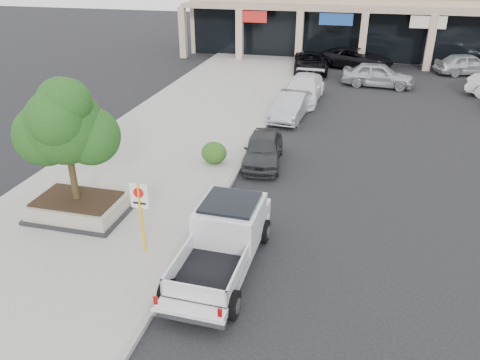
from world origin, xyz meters
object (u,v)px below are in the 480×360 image
object	(u,v)px
planter_tree	(71,125)
curb_car_d	(311,63)
pickup_truck	(221,244)
lot_car_e	(467,64)
lot_car_d	(356,58)
curb_car_a	(263,149)
curb_car_c	(303,89)
curb_car_b	(291,106)
planter	(78,207)
no_parking_sign	(140,209)
lot_car_a	(378,75)

from	to	relation	value
planter_tree	curb_car_d	xyz separation A→B (m)	(5.08, 23.78, -2.67)
pickup_truck	lot_car_e	distance (m)	29.74
lot_car_d	curb_car_a	bearing A→B (deg)	-170.73
planter_tree	curb_car_c	distance (m)	17.18
pickup_truck	lot_car_d	distance (m)	27.77
curb_car_b	curb_car_d	bearing A→B (deg)	96.55
planter_tree	curb_car_d	bearing A→B (deg)	77.94
curb_car_a	curb_car_b	distance (m)	6.38
curb_car_a	planter	bearing A→B (deg)	-136.02
no_parking_sign	lot_car_d	xyz separation A→B (m)	(5.41, 27.53, -0.83)
pickup_truck	curb_car_b	distance (m)	14.14
no_parking_sign	curb_car_d	xyz separation A→B (m)	(2.11, 25.36, -0.89)
curb_car_a	curb_car_c	distance (m)	9.97
no_parking_sign	lot_car_e	world-z (taller)	no_parking_sign
curb_car_a	lot_car_e	size ratio (longest dim) A/B	0.85
planter	curb_car_b	world-z (taller)	curb_car_b
curb_car_a	lot_car_d	xyz separation A→B (m)	(3.32, 19.86, 0.13)
curb_car_a	curb_car_c	bearing A→B (deg)	81.05
planter	lot_car_e	bearing A→B (deg)	57.43
lot_car_a	curb_car_d	bearing A→B (deg)	63.44
curb_car_d	curb_car_a	bearing A→B (deg)	-97.31
curb_car_b	lot_car_a	distance (m)	9.49
curb_car_d	lot_car_a	bearing A→B (deg)	-39.15
curb_car_a	curb_car_b	bearing A→B (deg)	81.59
no_parking_sign	curb_car_a	world-z (taller)	no_parking_sign
curb_car_b	curb_car_d	distance (m)	11.31
lot_car_e	pickup_truck	bearing A→B (deg)	139.16
lot_car_e	lot_car_d	bearing A→B (deg)	70.87
planter	planter_tree	world-z (taller)	planter_tree
curb_car_b	lot_car_d	bearing A→B (deg)	82.57
lot_car_d	planter	bearing A→B (deg)	-179.30
planter_tree	curb_car_b	bearing A→B (deg)	66.99
pickup_truck	curb_car_d	distance (m)	25.45
planter_tree	curb_car_b	size ratio (longest dim) A/B	0.93
lot_car_a	curb_car_b	bearing A→B (deg)	155.53
curb_car_d	pickup_truck	bearing A→B (deg)	-96.50
lot_car_d	lot_car_a	bearing A→B (deg)	-143.89
curb_car_a	curb_car_d	world-z (taller)	curb_car_d
curb_car_c	lot_car_a	xyz separation A→B (m)	(4.49, 4.65, 0.05)
pickup_truck	curb_car_a	bearing A→B (deg)	93.86
curb_car_d	curb_car_b	bearing A→B (deg)	-96.14
curb_car_b	curb_car_c	size ratio (longest dim) A/B	0.82
planter_tree	curb_car_d	size ratio (longest dim) A/B	0.75
no_parking_sign	pickup_truck	bearing A→B (deg)	-2.06
planter_tree	pickup_truck	world-z (taller)	planter_tree
planter	lot_car_d	world-z (taller)	lot_car_d
pickup_truck	curb_car_c	size ratio (longest dim) A/B	1.05
planter	curb_car_c	distance (m)	17.16
lot_car_a	lot_car_e	distance (m)	8.33
planter	curb_car_d	size ratio (longest dim) A/B	0.60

